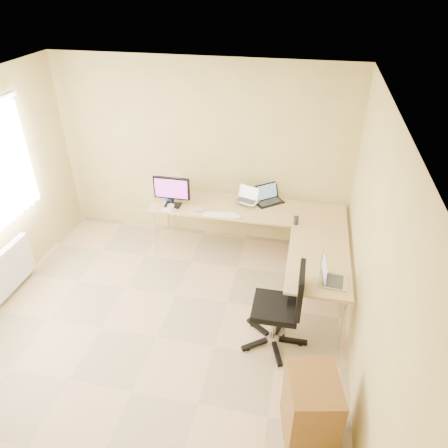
% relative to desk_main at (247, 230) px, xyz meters
% --- Properties ---
extents(floor, '(4.50, 4.50, 0.00)m').
position_rel_desk_main_xyz_m(floor, '(-0.72, -1.85, -0.36)').
color(floor, tan).
rests_on(floor, ground).
extents(ceiling, '(4.50, 4.50, 0.00)m').
position_rel_desk_main_xyz_m(ceiling, '(-0.72, -1.85, 2.24)').
color(ceiling, white).
rests_on(ceiling, ground).
extents(wall_back, '(4.50, 0.00, 4.50)m').
position_rel_desk_main_xyz_m(wall_back, '(-0.72, 0.40, 0.93)').
color(wall_back, '#E2C774').
rests_on(wall_back, ground).
extents(wall_right, '(0.00, 4.50, 4.50)m').
position_rel_desk_main_xyz_m(wall_right, '(1.38, -1.85, 0.93)').
color(wall_right, '#E2C774').
rests_on(wall_right, ground).
extents(desk_main, '(2.65, 0.70, 0.73)m').
position_rel_desk_main_xyz_m(desk_main, '(0.00, 0.00, 0.00)').
color(desk_main, tan).
rests_on(desk_main, ground).
extents(desk_return, '(0.70, 1.30, 0.73)m').
position_rel_desk_main_xyz_m(desk_return, '(0.98, -1.00, 0.00)').
color(desk_return, tan).
rests_on(desk_return, ground).
extents(monitor, '(0.50, 0.16, 0.43)m').
position_rel_desk_main_xyz_m(monitor, '(-1.02, -0.15, 0.58)').
color(monitor, black).
rests_on(monitor, desk_main).
extents(book_stack, '(0.21, 0.27, 0.04)m').
position_rel_desk_main_xyz_m(book_stack, '(-0.03, 0.20, 0.39)').
color(book_stack, '#1D655B').
rests_on(book_stack, desk_main).
extents(laptop_center, '(0.37, 0.32, 0.20)m').
position_rel_desk_main_xyz_m(laptop_center, '(-0.03, 0.09, 0.51)').
color(laptop_center, silver).
rests_on(laptop_center, desk_main).
extents(laptop_black, '(0.48, 0.47, 0.25)m').
position_rel_desk_main_xyz_m(laptop_black, '(0.27, 0.20, 0.49)').
color(laptop_black, black).
rests_on(laptop_black, desk_main).
extents(keyboard, '(0.45, 0.18, 0.02)m').
position_rel_desk_main_xyz_m(keyboard, '(-0.33, -0.29, 0.38)').
color(keyboard, white).
rests_on(keyboard, desk_main).
extents(mouse, '(0.11, 0.07, 0.04)m').
position_rel_desk_main_xyz_m(mouse, '(-0.09, -0.30, 0.38)').
color(mouse, white).
rests_on(mouse, desk_main).
extents(mug, '(0.12, 0.12, 0.09)m').
position_rel_desk_main_xyz_m(mug, '(-1.00, -0.30, 0.41)').
color(mug, white).
rests_on(mug, desk_main).
extents(cd_stack, '(0.14, 0.14, 0.03)m').
position_rel_desk_main_xyz_m(cd_stack, '(-0.63, -0.22, 0.38)').
color(cd_stack, silver).
rests_on(cd_stack, desk_main).
extents(water_bottle, '(0.10, 0.10, 0.30)m').
position_rel_desk_main_xyz_m(water_bottle, '(-1.13, -0.03, 0.52)').
color(water_bottle, blue).
rests_on(water_bottle, desk_main).
extents(papers, '(0.23, 0.30, 0.01)m').
position_rel_desk_main_xyz_m(papers, '(-1.06, -0.17, 0.37)').
color(papers, white).
rests_on(papers, desk_main).
extents(white_box, '(0.24, 0.21, 0.08)m').
position_rel_desk_main_xyz_m(white_box, '(-1.13, 0.13, 0.40)').
color(white_box, white).
rests_on(white_box, desk_main).
extents(desk_fan, '(0.26, 0.26, 0.30)m').
position_rel_desk_main_xyz_m(desk_fan, '(-1.06, 0.20, 0.51)').
color(desk_fan, silver).
rests_on(desk_fan, desk_main).
extents(black_cup, '(0.07, 0.07, 0.11)m').
position_rel_desk_main_xyz_m(black_cup, '(0.67, -0.30, 0.42)').
color(black_cup, '#272323').
rests_on(black_cup, desk_main).
extents(laptop_return, '(0.37, 0.30, 0.23)m').
position_rel_desk_main_xyz_m(laptop_return, '(1.13, -1.38, 0.48)').
color(laptop_return, '#A7A7A8').
rests_on(laptop_return, desk_return).
extents(office_chair, '(0.62, 0.62, 1.03)m').
position_rel_desk_main_xyz_m(office_chair, '(0.56, -1.63, 0.13)').
color(office_chair, black).
rests_on(office_chair, ground).
extents(cabinet, '(0.51, 0.59, 0.71)m').
position_rel_desk_main_xyz_m(cabinet, '(0.97, -2.67, -0.01)').
color(cabinet, '#96593A').
rests_on(cabinet, ground).
extents(radiator, '(0.09, 0.80, 0.55)m').
position_rel_desk_main_xyz_m(radiator, '(-2.75, -1.45, -0.02)').
color(radiator, white).
rests_on(radiator, ground).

